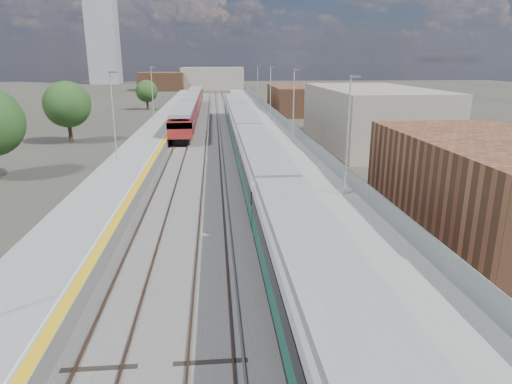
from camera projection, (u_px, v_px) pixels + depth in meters
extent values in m
plane|color=#47443A|center=(229.00, 139.00, 56.06)|extent=(320.00, 320.00, 0.00)
cube|color=#565451|center=(210.00, 136.00, 58.24)|extent=(10.50, 155.00, 0.06)
cube|color=#4C3323|center=(233.00, 132.00, 60.88)|extent=(0.07, 160.00, 0.14)
cube|color=#4C3323|center=(244.00, 132.00, 61.00)|extent=(0.07, 160.00, 0.14)
cube|color=#4C3323|center=(207.00, 132.00, 60.57)|extent=(0.07, 160.00, 0.14)
cube|color=#4C3323|center=(218.00, 132.00, 60.70)|extent=(0.07, 160.00, 0.14)
cube|color=#4C3323|center=(180.00, 133.00, 60.27)|extent=(0.07, 160.00, 0.14)
cube|color=#4C3323|center=(191.00, 133.00, 60.39)|extent=(0.07, 160.00, 0.14)
cube|color=gray|center=(231.00, 132.00, 60.85)|extent=(0.08, 160.00, 0.10)
cube|color=gray|center=(220.00, 132.00, 60.73)|extent=(0.08, 160.00, 0.10)
cube|color=slate|center=(269.00, 132.00, 58.77)|extent=(4.70, 155.00, 1.00)
cube|color=gray|center=(269.00, 128.00, 58.62)|extent=(4.70, 155.00, 0.03)
cube|color=gold|center=(252.00, 128.00, 58.44)|extent=(0.40, 155.00, 0.01)
cube|color=gray|center=(286.00, 123.00, 58.65)|extent=(0.06, 155.00, 1.20)
cylinder|color=#9EA0A3|center=(348.00, 137.00, 28.52)|extent=(0.12, 0.12, 7.50)
cube|color=#4C4C4F|center=(355.00, 77.00, 27.53)|extent=(0.70, 0.18, 0.14)
cylinder|color=#9EA0A3|center=(294.00, 106.00, 47.65)|extent=(0.12, 0.12, 7.50)
cube|color=#4C4C4F|center=(297.00, 70.00, 46.65)|extent=(0.70, 0.18, 0.14)
cylinder|color=#9EA0A3|center=(270.00, 93.00, 66.78)|extent=(0.12, 0.12, 7.50)
cube|color=#4C4C4F|center=(272.00, 67.00, 65.78)|extent=(0.70, 0.18, 0.14)
cylinder|color=#9EA0A3|center=(258.00, 85.00, 85.90)|extent=(0.12, 0.12, 7.50)
cube|color=#4C4C4F|center=(259.00, 65.00, 84.90)|extent=(0.70, 0.18, 0.14)
cube|color=slate|center=(156.00, 133.00, 57.52)|extent=(4.30, 155.00, 1.00)
cube|color=gray|center=(156.00, 129.00, 57.38)|extent=(4.30, 155.00, 0.03)
cube|color=gold|center=(171.00, 129.00, 57.54)|extent=(0.45, 155.00, 0.01)
cube|color=silver|center=(168.00, 129.00, 57.51)|extent=(0.08, 155.00, 0.01)
cylinder|color=#9EA0A3|center=(113.00, 117.00, 38.54)|extent=(0.12, 0.12, 7.50)
cube|color=#4C4C4F|center=(113.00, 72.00, 37.54)|extent=(0.70, 0.18, 0.14)
cylinder|color=#9EA0A3|center=(152.00, 94.00, 63.40)|extent=(0.12, 0.12, 7.50)
cube|color=#4C4C4F|center=(153.00, 67.00, 62.41)|extent=(0.70, 0.18, 0.14)
cube|color=brown|center=(492.00, 184.00, 25.95)|extent=(9.00, 16.00, 5.20)
cube|color=gray|center=(370.00, 117.00, 51.77)|extent=(11.00, 22.00, 6.40)
cube|color=brown|center=(294.00, 100.00, 83.29)|extent=(8.00, 18.00, 4.80)
cube|color=gray|center=(212.00, 78.00, 150.54)|extent=(20.00, 14.00, 7.00)
cube|color=brown|center=(162.00, 81.00, 144.56)|extent=(14.00, 12.00, 5.60)
cube|color=gray|center=(103.00, 32.00, 180.45)|extent=(11.00, 11.00, 40.00)
cube|color=black|center=(322.00, 343.00, 14.26)|extent=(2.69, 19.27, 0.45)
cube|color=#126148|center=(323.00, 321.00, 14.04)|extent=(2.79, 19.27, 1.13)
cube|color=black|center=(324.00, 295.00, 13.80)|extent=(2.85, 19.27, 0.77)
cube|color=white|center=(325.00, 277.00, 13.62)|extent=(2.79, 19.27, 0.47)
cube|color=gray|center=(326.00, 264.00, 13.51)|extent=(2.47, 19.27, 0.40)
cube|color=black|center=(260.00, 182.00, 33.17)|extent=(2.69, 19.27, 0.45)
cube|color=#126148|center=(260.00, 171.00, 32.95)|extent=(2.79, 19.27, 1.13)
cube|color=black|center=(260.00, 159.00, 32.70)|extent=(2.85, 19.27, 0.77)
cube|color=white|center=(260.00, 151.00, 32.53)|extent=(2.79, 19.27, 0.47)
cube|color=gray|center=(260.00, 145.00, 32.41)|extent=(2.47, 19.27, 0.40)
cube|color=black|center=(243.00, 137.00, 52.07)|extent=(2.69, 19.27, 0.45)
cube|color=#126148|center=(243.00, 131.00, 51.85)|extent=(2.79, 19.27, 1.13)
cube|color=black|center=(243.00, 123.00, 51.60)|extent=(2.85, 19.27, 0.77)
cube|color=white|center=(243.00, 117.00, 51.43)|extent=(2.79, 19.27, 0.47)
cube|color=gray|center=(243.00, 114.00, 51.32)|extent=(2.47, 19.27, 0.40)
cube|color=black|center=(235.00, 117.00, 70.98)|extent=(2.69, 19.27, 0.45)
cube|color=#126148|center=(235.00, 112.00, 70.76)|extent=(2.79, 19.27, 1.13)
cube|color=black|center=(235.00, 106.00, 70.51)|extent=(2.85, 19.27, 0.77)
cube|color=white|center=(235.00, 102.00, 70.34)|extent=(2.79, 19.27, 0.47)
cube|color=gray|center=(235.00, 99.00, 70.22)|extent=(2.47, 19.27, 0.40)
cube|color=black|center=(185.00, 132.00, 58.89)|extent=(1.86, 15.79, 0.65)
cube|color=maroon|center=(185.00, 120.00, 58.46)|extent=(2.74, 18.57, 1.96)
cube|color=black|center=(184.00, 116.00, 58.32)|extent=(2.80, 18.57, 0.68)
cube|color=gray|center=(184.00, 108.00, 58.05)|extent=(2.44, 18.57, 0.39)
cube|color=black|center=(192.00, 115.00, 77.13)|extent=(1.86, 15.79, 0.65)
cube|color=maroon|center=(191.00, 105.00, 76.70)|extent=(2.74, 18.57, 1.96)
cube|color=black|center=(191.00, 103.00, 76.56)|extent=(2.80, 18.57, 0.68)
cube|color=gray|center=(191.00, 97.00, 76.29)|extent=(2.44, 18.57, 0.39)
cube|color=black|center=(196.00, 104.00, 95.37)|extent=(1.86, 15.79, 0.65)
cube|color=maroon|center=(195.00, 97.00, 94.94)|extent=(2.74, 18.57, 1.96)
cube|color=black|center=(195.00, 94.00, 94.80)|extent=(2.80, 18.57, 0.68)
cube|color=gray|center=(195.00, 89.00, 94.53)|extent=(2.44, 18.57, 0.39)
cylinder|color=#382619|center=(70.00, 133.00, 53.01)|extent=(0.44, 0.44, 2.50)
sphere|color=#26491C|center=(67.00, 104.00, 52.10)|extent=(5.27, 5.27, 5.27)
cylinder|color=#382619|center=(147.00, 105.00, 88.48)|extent=(0.44, 0.44, 1.99)
sphere|color=#26491C|center=(147.00, 91.00, 87.75)|extent=(4.20, 4.20, 4.20)
cylinder|color=#382619|center=(365.00, 113.00, 74.96)|extent=(0.44, 0.44, 2.05)
sphere|color=#26491C|center=(366.00, 96.00, 74.21)|extent=(4.33, 4.33, 4.33)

